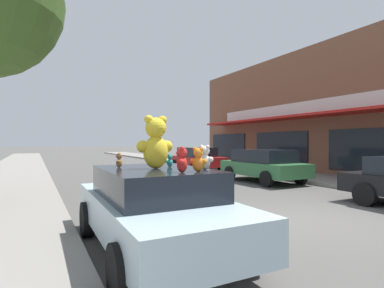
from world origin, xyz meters
name	(u,v)px	position (x,y,z in m)	size (l,w,h in m)	color
ground_plane	(304,220)	(0.00, 0.00, 0.00)	(260.00, 260.00, 0.00)	#514F4C
plush_art_car	(154,206)	(-3.66, -0.21, 0.72)	(1.98, 4.14, 1.34)	#ADC6D1
teddy_bear_giant	(156,143)	(-3.66, -0.25, 1.75)	(0.64, 0.40, 0.86)	yellow
teddy_bear_teal	(170,161)	(-3.31, -0.03, 1.44)	(0.17, 0.13, 0.22)	teal
teddy_bear_white	(205,158)	(-3.05, -0.79, 1.52)	(0.23, 0.28, 0.38)	white
teddy_bear_red	(182,160)	(-3.55, -1.01, 1.52)	(0.21, 0.28, 0.37)	red
teddy_bear_orange	(198,160)	(-3.30, -1.02, 1.51)	(0.24, 0.25, 0.36)	orange
teddy_bear_brown	(119,160)	(-4.13, 0.23, 1.46)	(0.14, 0.19, 0.25)	olive
parked_car_far_center	(263,164)	(3.60, 5.46, 0.78)	(2.06, 4.00, 1.44)	#336B3D
parked_car_far_right	(197,158)	(3.60, 11.57, 0.76)	(2.06, 4.29, 1.44)	maroon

